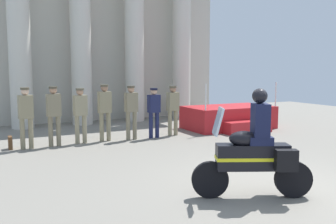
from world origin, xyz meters
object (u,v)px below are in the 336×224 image
(reviewing_stand, at_px, (230,118))
(officer_in_row_1, at_px, (54,111))
(motorcycle_with_rider, at_px, (257,153))
(officer_in_row_3, at_px, (105,108))
(officer_in_row_6, at_px, (173,106))
(officer_in_row_2, at_px, (80,111))
(officer_in_row_5, at_px, (154,109))
(briefcase_on_ground, at_px, (10,143))
(officer_in_row_0, at_px, (26,113))
(officer_in_row_4, at_px, (131,108))

(reviewing_stand, xyz_separation_m, officer_in_row_1, (-6.43, -0.42, 0.62))
(officer_in_row_1, xyz_separation_m, motorcycle_with_rider, (2.34, -6.02, -0.22))
(officer_in_row_3, xyz_separation_m, officer_in_row_6, (2.32, -0.05, -0.05))
(reviewing_stand, height_order, officer_in_row_2, reviewing_stand)
(officer_in_row_2, relative_size, officer_in_row_5, 1.03)
(officer_in_row_1, height_order, officer_in_row_2, officer_in_row_1)
(officer_in_row_6, relative_size, motorcycle_with_rider, 0.85)
(officer_in_row_5, bearing_deg, officer_in_row_1, -7.20)
(officer_in_row_6, relative_size, briefcase_on_ground, 4.61)
(officer_in_row_1, height_order, officer_in_row_5, officer_in_row_1)
(motorcycle_with_rider, bearing_deg, officer_in_row_0, -37.35)
(reviewing_stand, bearing_deg, officer_in_row_3, -176.36)
(officer_in_row_0, relative_size, officer_in_row_5, 1.07)
(motorcycle_with_rider, bearing_deg, officer_in_row_6, -78.71)
(officer_in_row_1, relative_size, officer_in_row_6, 1.04)
(reviewing_stand, distance_m, officer_in_row_5, 3.41)
(reviewing_stand, relative_size, briefcase_on_ground, 8.95)
(officer_in_row_4, bearing_deg, officer_in_row_3, -15.25)
(officer_in_row_0, distance_m, motorcycle_with_rider, 6.74)
(officer_in_row_5, distance_m, briefcase_on_ground, 4.36)
(officer_in_row_0, xyz_separation_m, officer_in_row_4, (3.10, 0.01, -0.01))
(officer_in_row_5, relative_size, officer_in_row_6, 0.97)
(officer_in_row_0, bearing_deg, reviewing_stand, 177.84)
(officer_in_row_3, height_order, officer_in_row_4, officer_in_row_3)
(officer_in_row_1, distance_m, officer_in_row_2, 0.79)
(officer_in_row_1, height_order, officer_in_row_4, officer_in_row_1)
(reviewing_stand, relative_size, officer_in_row_5, 2.00)
(officer_in_row_5, xyz_separation_m, briefcase_on_ground, (-4.28, 0.22, -0.77))
(officer_in_row_4, relative_size, officer_in_row_6, 1.02)
(reviewing_stand, relative_size, motorcycle_with_rider, 1.66)
(briefcase_on_ground, bearing_deg, officer_in_row_5, -2.99)
(officer_in_row_6, bearing_deg, officer_in_row_1, -4.92)
(officer_in_row_0, height_order, officer_in_row_2, officer_in_row_0)
(officer_in_row_2, xyz_separation_m, officer_in_row_5, (2.32, -0.16, -0.03))
(officer_in_row_0, height_order, motorcycle_with_rider, motorcycle_with_rider)
(officer_in_row_6, bearing_deg, reviewing_stand, -177.76)
(officer_in_row_2, relative_size, officer_in_row_4, 0.98)
(officer_in_row_0, xyz_separation_m, officer_in_row_5, (3.86, -0.04, -0.06))
(officer_in_row_1, relative_size, officer_in_row_5, 1.07)
(reviewing_stand, distance_m, motorcycle_with_rider, 7.64)
(officer_in_row_1, relative_size, officer_in_row_3, 0.99)
(officer_in_row_6, bearing_deg, motorcycle_with_rider, 70.23)
(officer_in_row_3, distance_m, motorcycle_with_rider, 6.19)
(officer_in_row_2, bearing_deg, officer_in_row_4, 170.21)
(motorcycle_with_rider, bearing_deg, officer_in_row_5, -72.03)
(officer_in_row_0, bearing_deg, officer_in_row_2, 178.71)
(officer_in_row_4, distance_m, officer_in_row_5, 0.76)
(officer_in_row_1, distance_m, motorcycle_with_rider, 6.46)
(officer_in_row_0, xyz_separation_m, motorcycle_with_rider, (3.10, -5.98, -0.22))
(reviewing_stand, distance_m, officer_in_row_0, 7.23)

